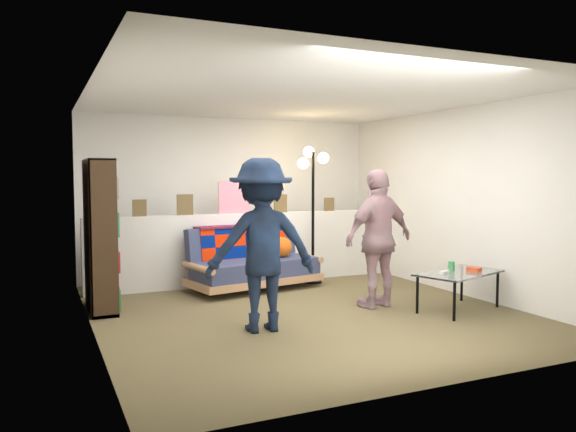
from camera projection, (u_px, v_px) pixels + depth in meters
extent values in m
plane|color=brown|center=(302.00, 310.00, 6.36)|extent=(5.00, 5.00, 0.00)
cube|color=silver|center=(232.00, 197.00, 8.56)|extent=(4.50, 0.10, 2.40)
cube|color=silver|center=(91.00, 210.00, 5.36)|extent=(0.10, 5.00, 2.40)
cube|color=silver|center=(460.00, 201.00, 7.20)|extent=(0.10, 5.00, 2.40)
cube|color=white|center=(303.00, 97.00, 6.20)|extent=(4.50, 5.00, 0.10)
cube|color=silver|center=(248.00, 248.00, 7.97)|extent=(4.45, 0.15, 1.00)
cube|color=brown|center=(139.00, 208.00, 7.29)|extent=(0.18, 0.02, 0.22)
cube|color=brown|center=(185.00, 205.00, 7.54)|extent=(0.22, 0.02, 0.28)
cube|color=white|center=(234.00, 198.00, 7.82)|extent=(0.45, 0.02, 0.45)
cube|color=brown|center=(280.00, 203.00, 8.11)|extent=(0.20, 0.02, 0.26)
cube|color=brown|center=(329.00, 204.00, 8.44)|extent=(0.16, 0.02, 0.20)
cube|color=tan|center=(254.00, 279.00, 7.55)|extent=(1.89, 1.13, 0.09)
cube|color=#323A5A|center=(256.00, 268.00, 7.50)|extent=(1.77, 0.97, 0.22)
cube|color=#323A5A|center=(243.00, 245.00, 7.76)|extent=(1.69, 0.55, 0.53)
cylinder|color=tan|center=(198.00, 268.00, 7.04)|extent=(0.24, 0.79, 0.08)
cylinder|color=tan|center=(304.00, 257.00, 8.02)|extent=(0.24, 0.79, 0.08)
cube|color=navy|center=(245.00, 245.00, 7.70)|extent=(1.34, 0.36, 0.48)
cube|color=navy|center=(241.00, 226.00, 7.78)|extent=(1.37, 0.50, 0.03)
sphere|color=#CE4D12|center=(282.00, 247.00, 7.72)|extent=(0.28, 0.28, 0.28)
cube|color=black|center=(87.00, 236.00, 6.26)|extent=(0.02, 0.85, 1.71)
cube|color=black|center=(104.00, 239.00, 5.93)|extent=(0.28, 0.02, 1.71)
cube|color=black|center=(96.00, 232.00, 6.70)|extent=(0.28, 0.02, 1.71)
cube|color=black|center=(98.00, 160.00, 6.26)|extent=(0.28, 0.85, 0.02)
cube|color=black|center=(102.00, 309.00, 6.37)|extent=(0.28, 0.85, 0.04)
cube|color=black|center=(101.00, 271.00, 6.34)|extent=(0.28, 0.82, 0.02)
cube|color=black|center=(100.00, 235.00, 6.32)|extent=(0.28, 0.82, 0.02)
cube|color=black|center=(99.00, 200.00, 6.29)|extent=(0.28, 0.82, 0.02)
cube|color=red|center=(103.00, 294.00, 6.37)|extent=(0.21, 0.80, 0.28)
cube|color=#2653A8|center=(102.00, 257.00, 6.34)|extent=(0.21, 0.80, 0.27)
cube|color=gold|center=(101.00, 222.00, 6.31)|extent=(0.21, 0.80, 0.28)
cube|color=green|center=(101.00, 187.00, 6.28)|extent=(0.21, 0.80, 0.27)
cylinder|color=black|center=(454.00, 301.00, 5.88)|extent=(0.04, 0.04, 0.42)
cylinder|color=black|center=(497.00, 289.00, 6.52)|extent=(0.04, 0.04, 0.42)
cylinder|color=black|center=(417.00, 295.00, 6.22)|extent=(0.04, 0.04, 0.42)
cylinder|color=black|center=(462.00, 284.00, 6.85)|extent=(0.04, 0.04, 0.42)
cube|color=silver|center=(459.00, 273.00, 6.35)|extent=(1.17, 0.87, 0.02)
cube|color=white|center=(445.00, 272.00, 6.25)|extent=(0.14, 0.09, 0.03)
cube|color=#E44E28|center=(474.00, 269.00, 6.41)|extent=(0.15, 0.17, 0.04)
cylinder|color=#419D5A|center=(451.00, 266.00, 6.47)|extent=(0.09, 0.09, 0.10)
cylinder|color=black|center=(313.00, 282.00, 8.03)|extent=(0.30, 0.30, 0.03)
cylinder|color=black|center=(313.00, 218.00, 7.97)|extent=(0.05, 0.05, 1.87)
sphere|color=#FFC672|center=(303.00, 163.00, 7.89)|extent=(0.15, 0.15, 0.15)
sphere|color=#FFC672|center=(323.00, 158.00, 7.97)|extent=(0.15, 0.15, 0.15)
sphere|color=#FFC672|center=(309.00, 152.00, 8.03)|extent=(0.15, 0.15, 0.15)
imported|color=black|center=(262.00, 245.00, 5.50)|extent=(1.16, 0.76, 1.70)
imported|color=pink|center=(379.00, 238.00, 6.49)|extent=(0.99, 0.54, 1.61)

